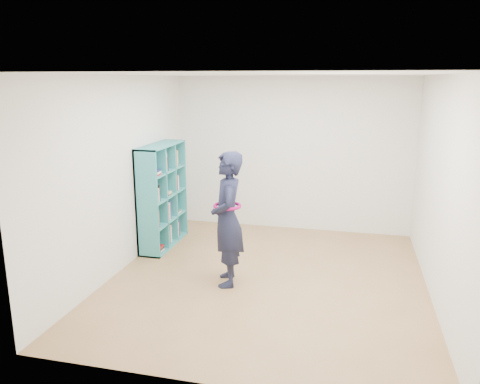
# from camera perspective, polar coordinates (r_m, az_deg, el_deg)

# --- Properties ---
(floor) EXTENTS (4.50, 4.50, 0.00)m
(floor) POSITION_cam_1_polar(r_m,az_deg,el_deg) (6.22, 3.29, -10.57)
(floor) COLOR olive
(floor) RESTS_ON ground
(ceiling) EXTENTS (4.50, 4.50, 0.00)m
(ceiling) POSITION_cam_1_polar(r_m,az_deg,el_deg) (5.68, 3.66, 14.14)
(ceiling) COLOR white
(ceiling) RESTS_ON wall_back
(wall_left) EXTENTS (0.02, 4.50, 2.60)m
(wall_left) POSITION_cam_1_polar(r_m,az_deg,el_deg) (6.46, -14.28, 2.07)
(wall_left) COLOR silver
(wall_left) RESTS_ON floor
(wall_right) EXTENTS (0.02, 4.50, 2.60)m
(wall_right) POSITION_cam_1_polar(r_m,az_deg,el_deg) (5.81, 23.26, 0.12)
(wall_right) COLOR silver
(wall_right) RESTS_ON floor
(wall_back) EXTENTS (4.00, 0.02, 2.60)m
(wall_back) POSITION_cam_1_polar(r_m,az_deg,el_deg) (8.00, 6.35, 4.57)
(wall_back) COLOR silver
(wall_back) RESTS_ON floor
(wall_front) EXTENTS (4.00, 0.02, 2.60)m
(wall_front) POSITION_cam_1_polar(r_m,az_deg,el_deg) (3.70, -2.80, -6.08)
(wall_front) COLOR silver
(wall_front) RESTS_ON floor
(bookshelf) EXTENTS (0.35, 1.19, 1.59)m
(bookshelf) POSITION_cam_1_polar(r_m,az_deg,el_deg) (7.32, -9.61, -0.65)
(bookshelf) COLOR teal
(bookshelf) RESTS_ON floor
(person) EXTENTS (0.56, 0.71, 1.70)m
(person) POSITION_cam_1_polar(r_m,az_deg,el_deg) (5.82, -1.54, -3.33)
(person) COLOR black
(person) RESTS_ON floor
(smartphone) EXTENTS (0.03, 0.09, 0.13)m
(smartphone) POSITION_cam_1_polar(r_m,az_deg,el_deg) (5.87, -2.84, -2.05)
(smartphone) COLOR silver
(smartphone) RESTS_ON person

